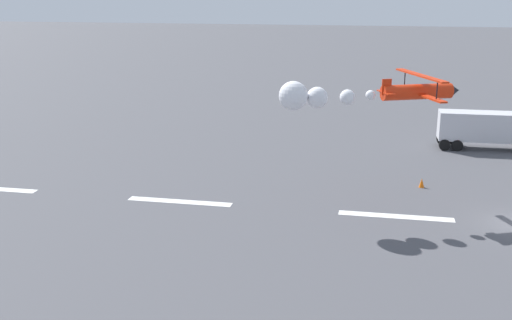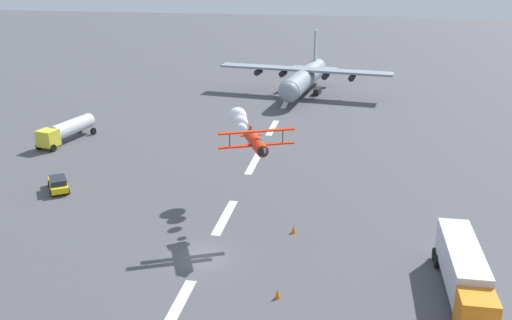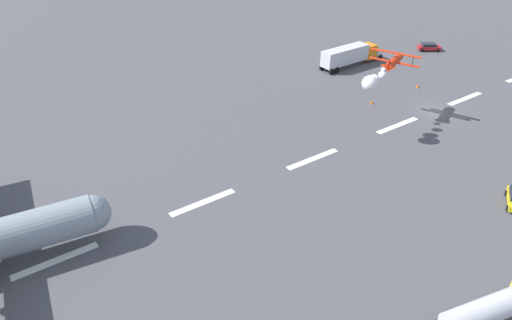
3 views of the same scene
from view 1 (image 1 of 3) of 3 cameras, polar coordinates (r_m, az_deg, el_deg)
The scene contains 5 objects.
runway_stripe_5 at distance 44.90m, azimuth 12.72°, elevation -5.07°, with size 8.00×0.90×0.01m, color white.
runway_stripe_6 at distance 47.07m, azimuth -7.02°, elevation -3.81°, with size 8.00×0.90×0.01m, color white.
stunt_biplane_red at distance 44.11m, azimuth 8.72°, elevation 6.00°, with size 12.66×7.99×2.20m.
semi_truck_orange at distance 65.54m, azimuth 21.86°, elevation 2.66°, with size 13.65×3.01×3.70m.
traffic_cone_far at distance 51.62m, azimuth 14.98°, elevation -2.04°, with size 0.44×0.44×0.75m, color orange.
Camera 1 is at (9.62, 42.06, 15.63)m, focal length 43.53 mm.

